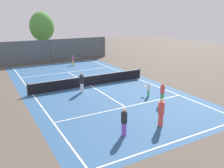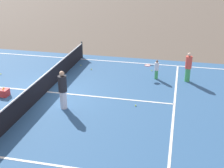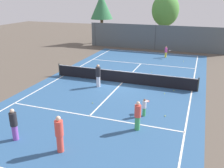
# 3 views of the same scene
# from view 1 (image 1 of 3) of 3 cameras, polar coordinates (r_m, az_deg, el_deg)

# --- Properties ---
(ground_plane) EXTENTS (80.00, 80.00, 0.00)m
(ground_plane) POSITION_cam_1_polar(r_m,az_deg,el_deg) (23.32, -5.22, -0.38)
(ground_plane) COLOR brown
(court_surface) EXTENTS (13.00, 25.00, 0.01)m
(court_surface) POSITION_cam_1_polar(r_m,az_deg,el_deg) (23.32, -5.22, -0.38)
(court_surface) COLOR #2D5684
(court_surface) RESTS_ON ground_plane
(tennis_net) EXTENTS (11.90, 0.10, 1.10)m
(tennis_net) POSITION_cam_1_polar(r_m,az_deg,el_deg) (23.17, -5.25, 0.82)
(tennis_net) COLOR #333833
(tennis_net) RESTS_ON ground_plane
(perimeter_fence) EXTENTS (18.00, 0.12, 3.20)m
(perimeter_fence) POSITION_cam_1_polar(r_m,az_deg,el_deg) (35.94, -14.60, 7.77)
(perimeter_fence) COLOR #515B60
(perimeter_fence) RESTS_ON ground_plane
(tree_0) EXTENTS (3.86, 4.20, 7.11)m
(tree_0) POSITION_cam_1_polar(r_m,az_deg,el_deg) (40.75, -16.51, 13.10)
(tree_0) COLOR brown
(tree_0) RESTS_ON ground_plane
(player_0) EXTENTS (0.83, 0.64, 1.29)m
(player_0) POSITION_cam_1_polar(r_m,az_deg,el_deg) (33.05, -9.31, 5.71)
(player_0) COLOR yellow
(player_0) RESTS_ON ground_plane
(player_1) EXTENTS (0.39, 0.39, 1.81)m
(player_1) POSITION_cam_1_polar(r_m,az_deg,el_deg) (15.04, 11.72, -6.66)
(player_1) COLOR #E54C3F
(player_1) RESTS_ON ground_plane
(player_2) EXTENTS (0.36, 0.36, 1.68)m
(player_2) POSITION_cam_1_polar(r_m,az_deg,el_deg) (13.70, 2.92, -9.01)
(player_2) COLOR purple
(player_2) RESTS_ON ground_plane
(player_3) EXTENTS (0.38, 0.38, 1.79)m
(player_3) POSITION_cam_1_polar(r_m,az_deg,el_deg) (21.17, -7.31, 0.38)
(player_3) COLOR silver
(player_3) RESTS_ON ground_plane
(player_4) EXTENTS (0.35, 0.81, 1.10)m
(player_4) POSITION_cam_1_polar(r_m,az_deg,el_deg) (20.35, 8.73, -1.34)
(player_4) COLOR #3FA559
(player_4) RESTS_ON ground_plane
(player_5) EXTENTS (0.35, 0.35, 1.63)m
(player_5) POSITION_cam_1_polar(r_m,az_deg,el_deg) (19.03, 12.02, -1.98)
(player_5) COLOR #3FA559
(player_5) RESTS_ON ground_plane
(ball_crate) EXTENTS (0.43, 0.39, 0.43)m
(ball_crate) POSITION_cam_1_polar(r_m,az_deg,el_deg) (24.56, -8.93, 0.80)
(ball_crate) COLOR red
(ball_crate) RESTS_ON ground_plane
(tennis_ball_0) EXTENTS (0.07, 0.07, 0.07)m
(tennis_ball_0) POSITION_cam_1_polar(r_m,az_deg,el_deg) (21.48, 10.68, -2.01)
(tennis_ball_0) COLOR #CCE533
(tennis_ball_0) RESTS_ON ground_plane
(tennis_ball_1) EXTENTS (0.07, 0.07, 0.07)m
(tennis_ball_1) POSITION_cam_1_polar(r_m,az_deg,el_deg) (27.18, -5.06, 2.15)
(tennis_ball_1) COLOR #CCE533
(tennis_ball_1) RESTS_ON ground_plane
(tennis_ball_2) EXTENTS (0.07, 0.07, 0.07)m
(tennis_ball_2) POSITION_cam_1_polar(r_m,az_deg,el_deg) (23.76, -9.33, -0.13)
(tennis_ball_2) COLOR #CCE533
(tennis_ball_2) RESTS_ON ground_plane
(tennis_ball_3) EXTENTS (0.07, 0.07, 0.07)m
(tennis_ball_3) POSITION_cam_1_polar(r_m,az_deg,el_deg) (24.89, 4.09, 0.82)
(tennis_ball_3) COLOR #CCE533
(tennis_ball_3) RESTS_ON ground_plane
(tennis_ball_4) EXTENTS (0.07, 0.07, 0.07)m
(tennis_ball_4) POSITION_cam_1_polar(r_m,az_deg,el_deg) (23.92, 4.09, 0.16)
(tennis_ball_4) COLOR #CCE533
(tennis_ball_4) RESTS_ON ground_plane
(tennis_ball_5) EXTENTS (0.07, 0.07, 0.07)m
(tennis_ball_5) POSITION_cam_1_polar(r_m,az_deg,el_deg) (19.09, -1.07, -4.10)
(tennis_ball_5) COLOR #CCE533
(tennis_ball_5) RESTS_ON ground_plane
(tennis_ball_6) EXTENTS (0.07, 0.07, 0.07)m
(tennis_ball_6) POSITION_cam_1_polar(r_m,az_deg,el_deg) (24.59, -10.05, 0.40)
(tennis_ball_6) COLOR #CCE533
(tennis_ball_6) RESTS_ON ground_plane
(tennis_ball_7) EXTENTS (0.07, 0.07, 0.07)m
(tennis_ball_7) POSITION_cam_1_polar(r_m,az_deg,el_deg) (32.81, -5.06, 4.65)
(tennis_ball_7) COLOR #CCE533
(tennis_ball_7) RESTS_ON ground_plane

